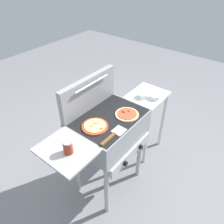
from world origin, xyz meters
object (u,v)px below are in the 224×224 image
at_px(sauce_jar, 68,147).
at_px(grill, 108,130).
at_px(prep_table, 145,112).
at_px(pizza_pepperoni, 127,114).
at_px(pizza_cheese, 95,126).
at_px(topping_bowl_far, 155,97).
at_px(spatula, 113,136).
at_px(topping_bowl_near, 143,96).

bearing_deg(sauce_jar, grill, 3.76).
xyz_separation_m(sauce_jar, prep_table, (1.15, 0.04, -0.39)).
xyz_separation_m(pizza_pepperoni, sauce_jar, (-0.60, 0.07, 0.04)).
relative_size(grill, prep_table, 1.22).
bearing_deg(pizza_cheese, topping_bowl_far, -6.81).
height_order(spatula, topping_bowl_far, spatula).
bearing_deg(topping_bowl_far, prep_table, 83.45).
bearing_deg(topping_bowl_far, pizza_pepperoni, -178.63).
height_order(pizza_pepperoni, pizza_cheese, same).
height_order(spatula, topping_bowl_near, spatula).
height_order(grill, topping_bowl_far, grill).
xyz_separation_m(sauce_jar, topping_bowl_near, (1.08, 0.05, -0.14)).
distance_m(sauce_jar, spatula, 0.35).
bearing_deg(topping_bowl_near, grill, -178.04).
height_order(topping_bowl_near, topping_bowl_far, same).
xyz_separation_m(prep_table, topping_bowl_far, (-0.01, -0.10, 0.25)).
bearing_deg(pizza_cheese, sauce_jar, -173.57).
height_order(prep_table, topping_bowl_far, topping_bowl_far).
bearing_deg(sauce_jar, topping_bowl_far, -3.14).
bearing_deg(spatula, grill, 48.84).
distance_m(pizza_cheese, topping_bowl_near, 0.77).
bearing_deg(pizza_cheese, topping_bowl_near, 1.22).
distance_m(topping_bowl_near, topping_bowl_far, 0.13).
distance_m(grill, spatula, 0.28).
xyz_separation_m(pizza_cheese, sauce_jar, (-0.32, -0.04, 0.04)).
height_order(sauce_jar, spatula, sauce_jar).
bearing_deg(grill, pizza_pepperoni, -39.00).
xyz_separation_m(pizza_pepperoni, prep_table, (0.54, 0.11, -0.35)).
height_order(grill, pizza_cheese, pizza_cheese).
distance_m(pizza_pepperoni, spatula, 0.29).
height_order(prep_table, topping_bowl_near, topping_bowl_near).
xyz_separation_m(pizza_cheese, topping_bowl_far, (0.82, -0.10, -0.10)).
bearing_deg(prep_table, spatula, -167.78).
distance_m(pizza_pepperoni, prep_table, 0.66).
height_order(pizza_cheese, topping_bowl_near, pizza_cheese).
bearing_deg(topping_bowl_near, topping_bowl_far, -62.76).
height_order(grill, prep_table, grill).
bearing_deg(spatula, pizza_cheese, 90.96).
bearing_deg(grill, spatula, -131.16).
relative_size(pizza_cheese, topping_bowl_near, 2.01).
bearing_deg(spatula, sauce_jar, 155.72).
height_order(grill, sauce_jar, sauce_jar).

